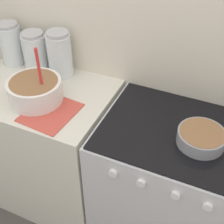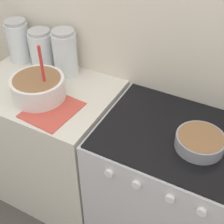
% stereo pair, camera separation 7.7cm
% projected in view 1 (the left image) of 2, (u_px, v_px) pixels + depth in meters
% --- Properties ---
extents(wall_back, '(4.62, 0.05, 2.40)m').
position_uv_depth(wall_back, '(128.00, 29.00, 1.62)').
color(wall_back, beige).
rests_on(wall_back, ground_plane).
extents(countertop_cabinet, '(0.81, 0.58, 0.89)m').
position_uv_depth(countertop_cabinet, '(48.00, 147.00, 2.00)').
color(countertop_cabinet, silver).
rests_on(countertop_cabinet, ground_plane).
extents(stove, '(0.75, 0.60, 0.89)m').
position_uv_depth(stove, '(168.00, 189.00, 1.75)').
color(stove, silver).
rests_on(stove, ground_plane).
extents(mixing_bowl, '(0.28, 0.28, 0.32)m').
position_uv_depth(mixing_bowl, '(35.00, 90.00, 1.61)').
color(mixing_bowl, white).
rests_on(mixing_bowl, countertop_cabinet).
extents(baking_pan, '(0.22, 0.22, 0.07)m').
position_uv_depth(baking_pan, '(201.00, 137.00, 1.39)').
color(baking_pan, gray).
rests_on(baking_pan, stove).
extents(storage_jar_left, '(0.14, 0.14, 0.26)m').
position_uv_depth(storage_jar_left, '(11.00, 46.00, 1.88)').
color(storage_jar_left, silver).
rests_on(storage_jar_left, countertop_cabinet).
extents(storage_jar_middle, '(0.14, 0.14, 0.23)m').
position_uv_depth(storage_jar_middle, '(35.00, 54.00, 1.84)').
color(storage_jar_middle, silver).
rests_on(storage_jar_middle, countertop_cabinet).
extents(storage_jar_right, '(0.14, 0.14, 0.27)m').
position_uv_depth(storage_jar_right, '(60.00, 57.00, 1.77)').
color(storage_jar_right, silver).
rests_on(storage_jar_right, countertop_cabinet).
extents(recipe_page, '(0.26, 0.29, 0.01)m').
position_uv_depth(recipe_page, '(51.00, 112.00, 1.57)').
color(recipe_page, '#CC4C3F').
rests_on(recipe_page, countertop_cabinet).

